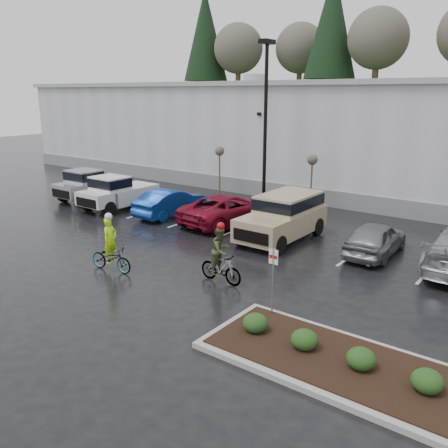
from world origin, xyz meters
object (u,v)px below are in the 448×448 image
Objects in this scene: sapling_west at (220,154)px; pickup_silver at (96,184)px; fire_lane_sign at (273,275)px; car_red at (228,209)px; pickup_white at (123,191)px; cyclist_hivis at (111,253)px; sapling_mid at (312,163)px; car_grey at (376,239)px; car_blue at (171,202)px; lamppost at (266,108)px; suv_tan at (282,218)px; cyclist_olive at (221,261)px.

sapling_west reaches higher than pickup_silver.
fire_lane_sign is 10.71m from car_red.
cyclist_hivis reaches higher than pickup_white.
car_grey is (5.68, -5.30, -2.03)m from sapling_mid.
car_blue is 0.81× the size of car_red.
sapling_mid reaches higher than pickup_silver.
suv_tan is (4.02, -4.81, -4.66)m from lamppost.
pickup_white is 12.71m from cyclist_olive.
car_grey is at bearing -177.66° from car_blue.
car_blue is 11.19m from car_grey.
lamppost is 9.44m from pickup_white.
cyclist_hivis is (-3.11, -7.26, -0.33)m from suv_tan.
car_grey is at bearing 2.44° from pickup_white.
cyclist_hivis is at bearing 45.11° from car_grey.
car_grey is (12.18, -5.30, -2.03)m from sapling_west.
sapling_mid is 0.62× the size of pickup_silver.
cyclist_olive is at bearing -52.29° from sapling_west.
sapling_mid is at bearing 33.28° from pickup_white.
sapling_west is at bearing 144.08° from suv_tan.
suv_tan is 7.90m from cyclist_hivis.
car_blue is at bearing -80.00° from sapling_west.
fire_lane_sign is at bearing -56.54° from lamppost.
fire_lane_sign is 18.95m from pickup_silver.
sapling_mid is 10.95m from pickup_white.
sapling_mid reaches higher than pickup_white.
cyclist_olive is at bearing 144.05° from car_blue.
pickup_white is 2.34× the size of cyclist_olive.
lamppost is 13.09m from cyclist_hivis.
sapling_mid is at bearing 23.89° from pickup_silver.
car_red is (4.41, -5.07, -1.96)m from sapling_west.
fire_lane_sign is 0.49× the size of car_blue.
sapling_west is 1.00× the size of sapling_mid.
sapling_west is at bearing -79.32° from car_blue.
pickup_white is (-6.53, -4.93, -4.71)m from lamppost.
fire_lane_sign is at bearing -61.58° from suv_tan.
cyclist_hivis reaches higher than cyclist_olive.
sapling_mid is at bearing 112.49° from fire_lane_sign.
fire_lane_sign is (5.30, -12.80, -1.32)m from sapling_mid.
car_red is (10.05, 0.31, -0.21)m from pickup_silver.
sapling_west is 17.46m from fire_lane_sign.
cyclist_olive is at bearing -78.25° from sapling_mid.
cyclist_olive is at bearing 155.90° from fire_lane_sign.
car_grey is 1.86× the size of cyclist_olive.
sapling_mid is at bearing -107.06° from car_red.
car_blue is 0.87× the size of suv_tan.
sapling_west is 0.72× the size of car_blue.
pickup_white is 1.02× the size of suv_tan.
cyclist_hivis is at bearing -69.41° from sapling_west.
lamppost is 4.16× the size of cyclist_olive.
lamppost is 1.77× the size of pickup_white.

